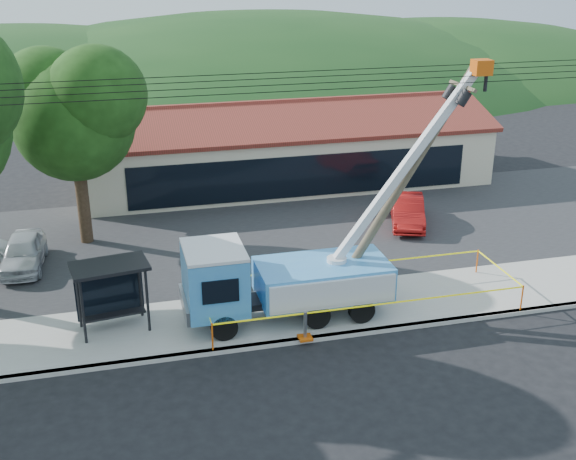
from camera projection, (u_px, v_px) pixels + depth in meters
The scene contains 15 objects.
ground at pixel (315, 376), 22.76m from camera, with size 120.00×120.00×0.00m, color black.
curb at pixel (297, 341), 24.62m from camera, with size 60.00×0.25×0.15m, color #AAA59F.
sidewalk at pixel (284, 315), 26.33m from camera, with size 60.00×4.00×0.15m, color #AAA59F.
parking_lot at pixel (243, 236), 33.55m from camera, with size 60.00×12.00×0.10m, color #28282B.
strip_mall at pixel (284, 148), 40.98m from camera, with size 22.50×8.53×4.67m.
tree_lot at pixel (73, 108), 30.57m from camera, with size 6.30×5.60×8.94m.
hill_west at pixel (3, 87), 68.86m from camera, with size 78.40×56.00×28.00m, color #153A16.
hill_center at pixel (259, 76), 74.59m from camera, with size 89.60×64.00×32.00m, color #153A16.
hill_east at pixel (437, 68), 79.17m from camera, with size 72.80×52.00×26.00m, color #153A16.
utility_truck at pixel (282, 277), 25.49m from camera, with size 10.76×3.95×8.93m.
leaning_pole at pixel (405, 179), 25.55m from camera, with size 5.51×1.83×8.84m.
bus_shelter at pixel (110, 280), 24.74m from camera, with size 2.76×1.94×2.47m.
caution_tape at pixel (359, 289), 26.49m from camera, with size 11.47×3.45×1.00m.
car_silver at pixel (26, 269), 30.22m from camera, with size 1.61×4.01×1.37m, color #B1B5B9.
car_red at pixel (406, 226), 34.85m from camera, with size 1.46×4.19×1.38m, color #A81210.
Camera 1 is at (-5.61, -18.64, 12.69)m, focal length 45.00 mm.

